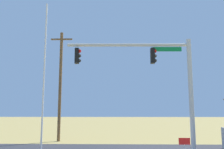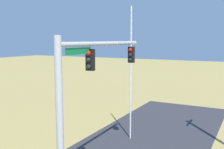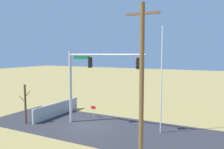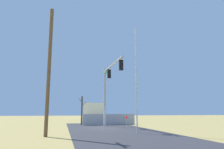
{
  "view_description": "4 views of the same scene",
  "coord_description": "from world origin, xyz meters",
  "px_view_note": "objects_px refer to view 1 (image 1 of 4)",
  "views": [
    {
      "loc": [
        -2.12,
        -14.89,
        2.57
      ],
      "look_at": [
        -2.48,
        -0.79,
        4.68
      ],
      "focal_mm": 38.56,
      "sensor_mm": 36.0,
      "label": 1
    },
    {
      "loc": [
        10.12,
        6.17,
        6.78
      ],
      "look_at": [
        -2.16,
        -0.39,
        4.99
      ],
      "focal_mm": 43.46,
      "sensor_mm": 36.0,
      "label": 2
    },
    {
      "loc": [
        -11.32,
        17.39,
        6.71
      ],
      "look_at": [
        -2.23,
        -0.33,
        4.88
      ],
      "focal_mm": 36.44,
      "sensor_mm": 36.0,
      "label": 3
    },
    {
      "loc": [
        -22.92,
        4.61,
        1.69
      ],
      "look_at": [
        -1.62,
        -0.27,
        5.55
      ],
      "focal_mm": 34.08,
      "sensor_mm": 36.0,
      "label": 4
    }
  ],
  "objects_px": {
    "open_sign": "(185,144)",
    "signal_mast": "(157,72)",
    "flagpole": "(44,77)",
    "utility_pole": "(60,83)"
  },
  "relations": [
    {
      "from": "signal_mast",
      "to": "utility_pole",
      "type": "relative_size",
      "value": 0.81
    },
    {
      "from": "flagpole",
      "to": "open_sign",
      "type": "distance_m",
      "value": 8.47
    },
    {
      "from": "flagpole",
      "to": "utility_pole",
      "type": "distance_m",
      "value": 6.98
    },
    {
      "from": "signal_mast",
      "to": "open_sign",
      "type": "bearing_deg",
      "value": -69.06
    },
    {
      "from": "utility_pole",
      "to": "signal_mast",
      "type": "bearing_deg",
      "value": -39.08
    },
    {
      "from": "flagpole",
      "to": "utility_pole",
      "type": "relative_size",
      "value": 0.95
    },
    {
      "from": "open_sign",
      "to": "signal_mast",
      "type": "bearing_deg",
      "value": 110.94
    },
    {
      "from": "flagpole",
      "to": "utility_pole",
      "type": "xyz_separation_m",
      "value": [
        -0.73,
        6.93,
        0.4
      ]
    },
    {
      "from": "signal_mast",
      "to": "open_sign",
      "type": "distance_m",
      "value": 4.68
    },
    {
      "from": "flagpole",
      "to": "open_sign",
      "type": "bearing_deg",
      "value": -10.33
    }
  ]
}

